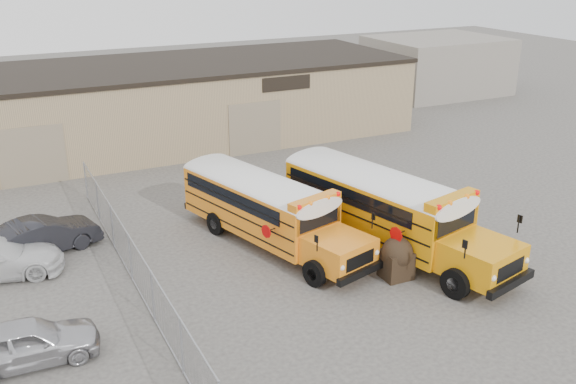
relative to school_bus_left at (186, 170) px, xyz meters
name	(u,v)px	position (x,y,z in m)	size (l,w,h in m)	color
ground	(320,281)	(1.90, -9.31, -1.59)	(120.00, 120.00, 0.00)	#464340
warehouse	(161,102)	(1.90, 10.69, 0.78)	(30.20, 10.20, 4.67)	tan
chainlink_fence	(130,257)	(-4.10, -6.31, -0.69)	(0.07, 18.07, 1.81)	#989AA0
distant_building_right	(436,65)	(25.90, 14.69, 0.61)	(10.00, 8.00, 4.40)	gray
school_bus_left	(186,170)	(0.00, 0.00, 0.00)	(4.74, 9.68, 2.76)	orange
school_bus_right	(282,165)	(4.07, -1.73, 0.17)	(4.94, 10.75, 3.06)	orange
tarp_bundle	(397,257)	(4.47, -10.30, -0.80)	(1.14, 1.14, 1.56)	black
car_silver	(26,342)	(-7.92, -9.89, -0.91)	(1.61, 4.01, 1.37)	silver
car_dark	(42,236)	(-6.66, -2.60, -0.88)	(1.51, 4.33, 1.43)	black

